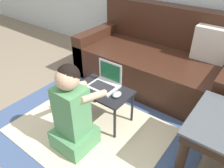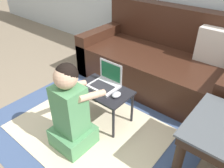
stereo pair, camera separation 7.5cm
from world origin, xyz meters
name	(u,v)px [view 2 (the right image)]	position (x,y,z in m)	size (l,w,h in m)	color
ground_plane	(99,136)	(0.00, 0.00, 0.00)	(16.00, 16.00, 0.00)	#7F705B
area_rug	(89,129)	(-0.13, 0.01, 0.00)	(1.88, 1.46, 0.01)	#3D517A
couch	(161,61)	(-0.06, 1.16, 0.30)	(1.83, 0.91, 0.88)	#381E14
laptop_desk	(103,93)	(-0.13, 0.21, 0.31)	(0.53, 0.33, 0.36)	black
laptop	(105,83)	(-0.15, 0.26, 0.39)	(0.26, 0.21, 0.22)	silver
computer_mouse	(116,95)	(0.03, 0.20, 0.37)	(0.07, 0.09, 0.04)	#B2B7C1
person_seated	(71,112)	(-0.11, -0.19, 0.35)	(0.31, 0.44, 0.79)	#518E5B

